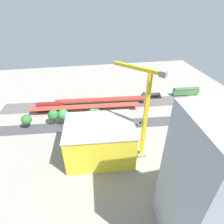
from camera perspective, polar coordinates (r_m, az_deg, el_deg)
The scene contains 28 objects.
ground_plane at distance 106.58m, azimuth -2.29°, elevation -2.89°, with size 201.83×201.83×0.00m, color gray.
rail_bed at distance 123.31m, azimuth -3.56°, elevation 2.47°, with size 126.14×13.12×0.01m, color #5B544C.
street_asphalt at distance 103.87m, azimuth -2.04°, elevation -3.96°, with size 126.14×9.00×0.01m, color #424244.
track_rails at distance 123.22m, azimuth -3.56°, elevation 2.54°, with size 125.85×15.40×0.12m.
platform_canopy_near at distance 114.28m, azimuth -8.11°, elevation 1.70°, with size 66.64×9.17×3.96m.
platform_canopy_far at distance 120.09m, azimuth -3.05°, elevation 3.90°, with size 60.88×8.76×4.45m.
locomotive at distance 132.73m, azimuth 12.13°, elevation 4.99°, with size 14.53×3.75×5.15m.
passenger_coach at distance 143.35m, azimuth 21.93°, elevation 6.02°, with size 18.79×4.20×5.96m.
freight_coach_far at distance 121.08m, azimuth -18.77°, elevation 1.69°, with size 16.31×4.10×5.85m.
parked_car_0 at distance 104.59m, azimuth 9.19°, elevation -3.62°, with size 4.84×1.99×1.73m.
parked_car_1 at distance 102.65m, azimuth 4.69°, elevation -4.04°, with size 4.21×2.00×1.70m.
parked_car_2 at distance 101.40m, azimuth 0.06°, elevation -4.44°, with size 4.73×2.10×1.73m.
parked_car_3 at distance 100.01m, azimuth -4.78°, elevation -5.18°, with size 4.11×2.05×1.75m.
parked_car_4 at distance 100.73m, azimuth -9.19°, elevation -5.26°, with size 4.15×1.89×1.64m.
parked_car_5 at distance 100.67m, azimuth -14.36°, elevation -5.95°, with size 4.45×2.13×1.83m.
construction_building at distance 81.10m, azimuth -3.78°, elevation -8.89°, with size 28.28×20.96×16.56m, color yellow.
construction_roof_slab at distance 75.74m, azimuth -4.01°, elevation -4.09°, with size 28.88×21.56×0.40m, color #B7B2A8.
tower_crane at distance 73.22m, azimuth 9.84°, elevation -0.01°, with size 15.61×16.16×40.98m.
box_truck_0 at distance 96.36m, azimuth -10.44°, elevation -6.65°, with size 9.83×2.95×3.58m.
box_truck_1 at distance 97.16m, azimuth -9.65°, elevation -6.24°, with size 9.78×2.54×3.39m.
box_truck_2 at distance 98.21m, azimuth -3.97°, elevation -5.32°, with size 8.80×2.58×3.32m.
street_tree_0 at distance 105.13m, azimuth -5.57°, elevation -0.51°, with size 4.01×4.01×6.69m.
street_tree_1 at distance 105.15m, azimuth -6.02°, elevation -0.18°, with size 4.77×4.77×7.61m.
street_tree_2 at distance 104.88m, azimuth -4.89°, elevation -0.33°, with size 5.12×5.12×7.61m.
street_tree_3 at distance 106.40m, azimuth -17.70°, elevation -0.90°, with size 5.87×5.87×8.78m.
street_tree_4 at distance 105.34m, azimuth -14.88°, elevation -0.81°, with size 6.23×6.23×8.86m.
street_tree_5 at distance 108.83m, azimuth -24.98°, elevation -2.12°, with size 5.40×5.40×8.06m.
traffic_light at distance 97.72m, azimuth -15.47°, elevation -4.83°, with size 0.50×0.36×6.59m.
Camera 1 is at (10.47, 85.98, 62.10)m, focal length 29.50 mm.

